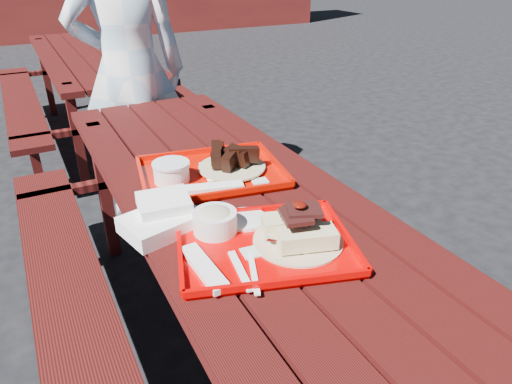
# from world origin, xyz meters

# --- Properties ---
(ground) EXTENTS (60.00, 60.00, 0.00)m
(ground) POSITION_xyz_m (0.00, 0.00, 0.00)
(ground) COLOR black
(ground) RESTS_ON ground
(picnic_table_near) EXTENTS (1.41, 2.40, 0.75)m
(picnic_table_near) POSITION_xyz_m (-0.00, 0.00, 0.56)
(picnic_table_near) COLOR #440D0D
(picnic_table_near) RESTS_ON ground
(picnic_table_far) EXTENTS (1.41, 2.40, 0.75)m
(picnic_table_far) POSITION_xyz_m (-0.00, 2.80, 0.56)
(picnic_table_far) COLOR #440D0D
(picnic_table_far) RESTS_ON ground
(near_tray) EXTENTS (0.56, 0.49, 0.15)m
(near_tray) POSITION_xyz_m (-0.07, -0.32, 0.79)
(near_tray) COLOR #CB0000
(near_tray) RESTS_ON picnic_table_near
(far_tray) EXTENTS (0.57, 0.48, 0.09)m
(far_tray) POSITION_xyz_m (-0.03, 0.15, 0.78)
(far_tray) COLOR #C10B00
(far_tray) RESTS_ON picnic_table_near
(white_cloth) EXTENTS (0.25, 0.21, 0.09)m
(white_cloth) POSITION_xyz_m (-0.29, -0.11, 0.79)
(white_cloth) COLOR white
(white_cloth) RESTS_ON picnic_table_near
(person) EXTENTS (0.71, 0.53, 1.77)m
(person) POSITION_xyz_m (-0.00, 1.37, 0.89)
(person) COLOR #B6DCF6
(person) RESTS_ON ground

